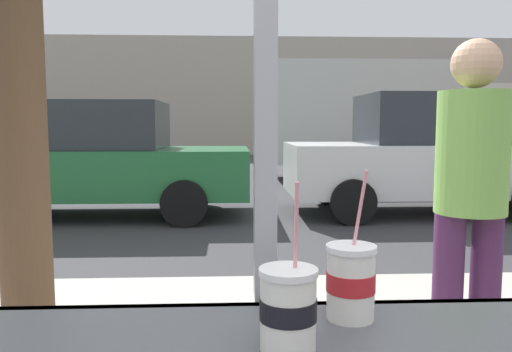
% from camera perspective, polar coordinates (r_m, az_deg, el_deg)
% --- Properties ---
extents(ground_plane, '(60.00, 60.00, 0.00)m').
position_cam_1_polar(ground_plane, '(9.17, -2.20, -2.86)').
color(ground_plane, '#38383A').
extents(building_facade_far, '(28.00, 1.20, 5.37)m').
position_cam_1_polar(building_facade_far, '(23.88, -2.54, 8.93)').
color(building_facade_far, '#A89E8E').
rests_on(building_facade_far, ground).
extents(soda_cup_left, '(0.10, 0.10, 0.31)m').
position_cam_1_polar(soda_cup_left, '(1.08, 10.66, -11.54)').
color(soda_cup_left, silver).
rests_on(soda_cup_left, window_counter).
extents(soda_cup_right, '(0.11, 0.11, 0.30)m').
position_cam_1_polar(soda_cup_right, '(0.93, 3.65, -14.62)').
color(soda_cup_right, silver).
rests_on(soda_cup_right, window_counter).
extents(parked_car_green, '(4.70, 2.02, 1.72)m').
position_cam_1_polar(parked_car_green, '(8.02, -18.30, 1.88)').
color(parked_car_green, '#236B38').
rests_on(parked_car_green, ground).
extents(parked_car_white, '(4.12, 1.99, 1.85)m').
position_cam_1_polar(parked_car_white, '(8.28, 18.48, 2.32)').
color(parked_car_white, silver).
rests_on(parked_car_white, ground).
extents(box_truck, '(6.18, 2.44, 2.88)m').
position_cam_1_polar(box_truck, '(13.25, 14.52, 6.46)').
color(box_truck, beige).
rests_on(box_truck, ground).
extents(pedestrian, '(0.32, 0.32, 1.63)m').
position_cam_1_polar(pedestrian, '(2.52, 23.07, -1.79)').
color(pedestrian, '#482248').
rests_on(pedestrian, sidewalk_strip).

